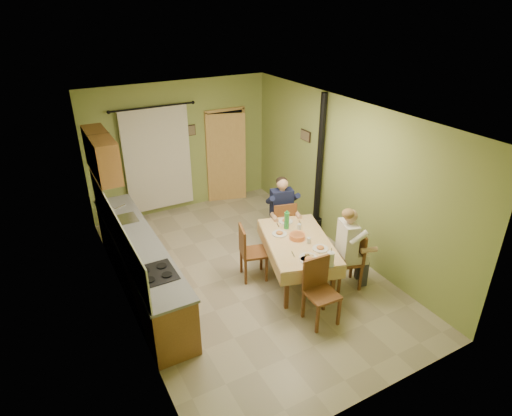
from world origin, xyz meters
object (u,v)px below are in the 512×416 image
chair_near (321,304)px  man_right (349,239)px  chair_far (282,234)px  dining_table (297,260)px  chair_left (253,262)px  chair_right (347,270)px  man_far (282,206)px  stove_flue (318,185)px

chair_near → man_right: 1.17m
chair_far → man_right: size_ratio=0.71×
dining_table → chair_left: size_ratio=1.95×
chair_far → chair_left: 1.10m
chair_near → chair_right: (0.90, 0.49, -0.00)m
dining_table → chair_near: bearing=-87.7°
chair_left → dining_table: bearing=72.1°
chair_right → man_far: bearing=27.7°
man_far → stove_flue: 0.95m
man_right → chair_left: bearing=69.0°
chair_right → man_right: (-0.01, 0.00, 0.59)m
stove_flue → man_right: bearing=-110.3°
man_right → man_far: bearing=27.2°
chair_left → man_right: bearing=67.4°
chair_right → man_far: man_far is taller
man_far → man_right: bearing=-65.4°
chair_near → man_far: (0.59, 2.04, 0.59)m
chair_far → chair_near: chair_near is taller
chair_left → man_right: man_right is taller
man_right → dining_table: bearing=64.7°
chair_far → chair_right: 1.56m
dining_table → chair_near: chair_near is taller
chair_far → dining_table: bearing=-93.5°
chair_left → man_far: bearing=137.4°
chair_right → stove_flue: (0.62, 1.71, 0.73)m
chair_near → man_far: size_ratio=0.71×
dining_table → man_far: bearing=89.9°
man_far → chair_left: bearing=-133.6°
dining_table → man_far: 1.16m
dining_table → stove_flue: (1.24, 1.17, 0.64)m
chair_left → stove_flue: bearing=127.3°
chair_right → chair_left: 1.56m
chair_right → dining_table: bearing=65.1°
chair_left → stove_flue: size_ratio=0.35×
chair_near → man_far: man_far is taller
chair_left → man_right: 1.66m
chair_right → stove_flue: bearing=-3.3°
man_right → stove_flue: bearing=-3.7°
chair_left → chair_near: bearing=28.5°
chair_right → man_right: man_right is taller
chair_near → man_right: bearing=-148.4°
chair_right → man_right: 0.59m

